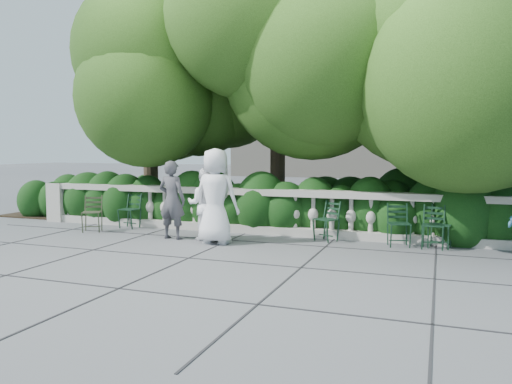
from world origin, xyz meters
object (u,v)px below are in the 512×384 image
(chair_c, at_px, (321,242))
(chair_weathered, at_px, (91,233))
(chair_f, at_px, (438,249))
(person_casual_man, at_px, (205,204))
(chair_a, at_px, (126,229))
(person_woman_grey, at_px, (172,200))
(chair_e, at_px, (432,250))
(chair_d, at_px, (400,248))
(person_businessman, at_px, (216,196))

(chair_c, height_order, chair_weathered, same)
(chair_c, height_order, chair_f, same)
(chair_c, xyz_separation_m, person_casual_man, (-2.33, -0.59, 0.74))
(chair_a, height_order, person_woman_grey, person_woman_grey)
(chair_a, bearing_deg, person_casual_man, -10.82)
(chair_a, height_order, chair_weathered, same)
(chair_e, relative_size, person_woman_grey, 0.51)
(chair_a, bearing_deg, chair_weathered, -115.01)
(chair_a, xyz_separation_m, person_casual_man, (2.37, -0.62, 0.74))
(chair_d, height_order, chair_weathered, same)
(chair_d, distance_m, person_woman_grey, 4.68)
(chair_e, distance_m, person_woman_grey, 5.24)
(chair_c, distance_m, chair_f, 2.23)
(chair_c, distance_m, person_woman_grey, 3.21)
(chair_a, height_order, person_casual_man, person_casual_man)
(person_businessman, bearing_deg, person_casual_man, -33.42)
(person_casual_man, bearing_deg, chair_weathered, -12.93)
(chair_f, relative_size, person_businessman, 0.44)
(chair_a, xyz_separation_m, chair_e, (6.82, -0.12, 0.00))
(chair_c, bearing_deg, chair_a, -152.03)
(chair_f, relative_size, person_woman_grey, 0.51)
(person_casual_man, bearing_deg, chair_e, 170.75)
(chair_f, distance_m, person_businessman, 4.37)
(chair_e, height_order, chair_weathered, same)
(chair_c, xyz_separation_m, chair_e, (2.12, -0.10, 0.00))
(chair_d, relative_size, chair_e, 1.00)
(chair_d, distance_m, person_casual_man, 3.98)
(chair_c, bearing_deg, chair_f, 29.08)
(chair_a, xyz_separation_m, chair_d, (6.24, -0.11, 0.00))
(chair_a, xyz_separation_m, chair_c, (4.69, -0.02, 0.00))
(chair_a, bearing_deg, chair_f, 3.82)
(chair_d, bearing_deg, chair_a, 163.33)
(chair_d, distance_m, person_businessman, 3.70)
(chair_e, distance_m, chair_weathered, 7.25)
(chair_c, xyz_separation_m, chair_weathered, (-5.10, -0.72, 0.00))
(chair_weathered, bearing_deg, chair_f, -20.41)
(chair_a, bearing_deg, chair_d, 2.70)
(person_woman_grey, bearing_deg, chair_e, -171.24)
(chair_e, distance_m, person_casual_man, 4.54)
(chair_e, bearing_deg, chair_d, -178.23)
(chair_weathered, xyz_separation_m, person_woman_grey, (2.09, -0.01, 0.82))
(person_woman_grey, bearing_deg, person_casual_man, -166.69)
(chair_d, bearing_deg, person_businessman, 177.05)
(chair_a, relative_size, person_businessman, 0.44)
(chair_c, bearing_deg, chair_e, 25.56)
(chair_c, bearing_deg, chair_weathered, -143.71)
(chair_e, distance_m, chair_f, 0.17)
(chair_d, relative_size, chair_weathered, 1.00)
(chair_a, relative_size, chair_e, 1.00)
(chair_a, distance_m, chair_f, 6.92)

